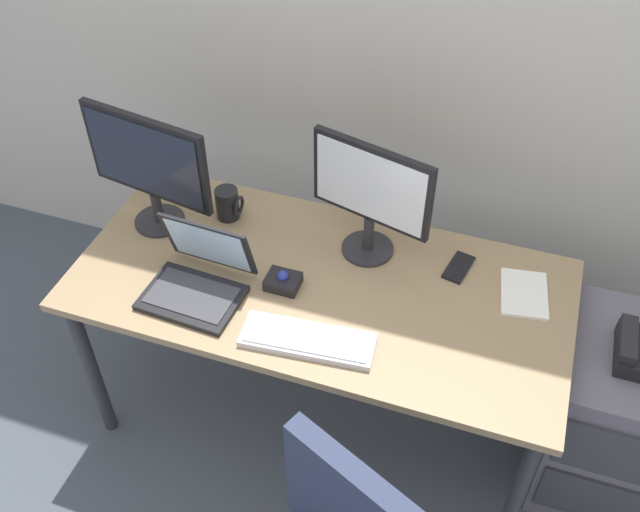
# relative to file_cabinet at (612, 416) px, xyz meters

# --- Properties ---
(ground_plane) EXTENTS (8.00, 8.00, 0.00)m
(ground_plane) POSITION_rel_file_cabinet_xyz_m (-1.04, -0.10, -0.33)
(ground_plane) COLOR #454C56
(back_wall) EXTENTS (6.00, 0.10, 2.80)m
(back_wall) POSITION_rel_file_cabinet_xyz_m (-1.04, 0.64, 1.07)
(back_wall) COLOR beige
(back_wall) RESTS_ON ground
(desk) EXTENTS (1.64, 0.78, 0.75)m
(desk) POSITION_rel_file_cabinet_xyz_m (-1.04, -0.10, 0.34)
(desk) COLOR #957A56
(desk) RESTS_ON ground
(file_cabinet) EXTENTS (0.42, 0.53, 0.67)m
(file_cabinet) POSITION_rel_file_cabinet_xyz_m (0.00, 0.00, 0.00)
(file_cabinet) COLOR slate
(file_cabinet) RESTS_ON ground
(monitor_main) EXTENTS (0.48, 0.18, 0.44)m
(monitor_main) POSITION_rel_file_cabinet_xyz_m (-1.68, 0.00, 0.67)
(monitor_main) COLOR #262628
(monitor_main) RESTS_ON desk
(monitor_side) EXTENTS (0.42, 0.18, 0.43)m
(monitor_side) POSITION_rel_file_cabinet_xyz_m (-0.93, 0.10, 0.67)
(monitor_side) COLOR #262628
(monitor_side) RESTS_ON desk
(keyboard) EXTENTS (0.42, 0.17, 0.03)m
(keyboard) POSITION_rel_file_cabinet_xyz_m (-0.99, -0.35, 0.43)
(keyboard) COLOR silver
(keyboard) RESTS_ON desk
(laptop) EXTENTS (0.32, 0.30, 0.23)m
(laptop) POSITION_rel_file_cabinet_xyz_m (-1.40, -0.26, 0.47)
(laptop) COLOR black
(laptop) RESTS_ON desk
(trackball_mouse) EXTENTS (0.11, 0.09, 0.07)m
(trackball_mouse) POSITION_rel_file_cabinet_xyz_m (-1.15, -0.15, 0.44)
(trackball_mouse) COLOR black
(trackball_mouse) RESTS_ON desk
(coffee_mug) EXTENTS (0.09, 0.08, 0.12)m
(coffee_mug) POSITION_rel_file_cabinet_xyz_m (-1.46, 0.11, 0.47)
(coffee_mug) COLOR black
(coffee_mug) RESTS_ON desk
(paper_notepad) EXTENTS (0.18, 0.23, 0.01)m
(paper_notepad) POSITION_rel_file_cabinet_xyz_m (-0.39, 0.06, 0.42)
(paper_notepad) COLOR white
(paper_notepad) RESTS_ON desk
(cell_phone) EXTENTS (0.09, 0.15, 0.01)m
(cell_phone) POSITION_rel_file_cabinet_xyz_m (-0.61, 0.12, 0.42)
(cell_phone) COLOR black
(cell_phone) RESTS_ON desk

